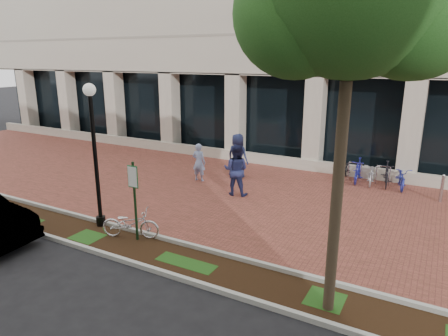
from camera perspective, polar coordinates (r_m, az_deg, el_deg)
The scene contains 13 objects.
ground at distance 15.35m, azimuth -0.19°, elevation -3.39°, with size 120.00×120.00×0.00m, color black.
brick_plaza at distance 15.34m, azimuth -0.19°, elevation -3.37°, with size 40.00×9.00×0.01m, color brown.
planting_strip at distance 11.40m, azimuth -13.38°, elevation -10.80°, with size 40.00×1.50×0.01m, color black.
curb_plaza_side at distance 11.88m, azimuth -10.96°, elevation -9.23°, with size 40.00×0.12×0.12m, color #ACADA3.
curb_street_side at distance 10.90m, azimuth -16.08°, elevation -11.96°, with size 40.00×0.12×0.12m, color #ACADA3.
parking_sign at distance 11.16m, azimuth -12.73°, elevation -3.22°, with size 0.34×0.07×2.29m.
lamppost at distance 12.19m, azimuth -18.01°, elevation 2.66°, with size 0.36×0.36×4.29m.
locked_bicycle at distance 11.71m, azimuth -13.20°, elevation -7.72°, with size 0.58×1.66×0.87m, color silver.
pedestrian_left at distance 16.50m, azimuth -3.60°, elevation 0.82°, with size 0.58×0.38×1.59m, color #8DA2D2.
pedestrian_mid at distance 14.73m, azimuth 1.71°, elevation -0.28°, with size 0.94×0.73×1.93m, color navy.
pedestrian_right at distance 16.92m, azimuth 1.95°, elevation 1.76°, with size 0.93×0.60×1.90m, color navy.
bollard at distance 16.06m, azimuth 28.69°, elevation -2.53°, with size 0.12×0.12×1.03m.
bike_rack_cluster at distance 17.22m, azimuth 20.39°, elevation -0.68°, with size 2.96×1.76×0.98m.
Camera 1 is at (7.07, -12.68, 4.98)m, focal length 32.00 mm.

